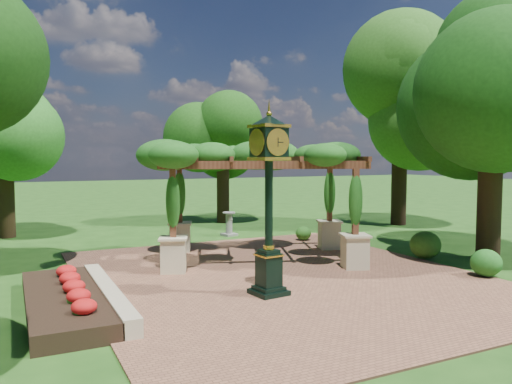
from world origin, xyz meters
name	(u,v)px	position (x,y,z in m)	size (l,w,h in m)	color
ground	(300,286)	(0.00, 0.00, 0.00)	(120.00, 120.00, 0.00)	#1E4714
brick_plaza	(281,276)	(0.00, 1.00, 0.02)	(10.00, 12.00, 0.04)	brown
border_wall	(108,295)	(-4.60, 0.50, 0.20)	(0.35, 5.00, 0.40)	#C6B793
flower_bed	(64,301)	(-5.50, 0.50, 0.18)	(1.50, 5.00, 0.36)	red
pedestal_clock	(269,187)	(-1.14, -0.48, 2.53)	(0.93, 0.93, 4.22)	black
pergola	(260,162)	(0.50, 3.22, 3.08)	(6.89, 5.60, 3.75)	beige
sundial	(229,225)	(1.55, 8.14, 0.43)	(0.65, 0.65, 0.97)	gray
shrub_front	(486,263)	(4.88, -1.50, 0.40)	(0.81, 0.81, 0.73)	#1C5819
shrub_mid	(425,245)	(5.18, 0.98, 0.47)	(0.96, 0.96, 0.86)	#204914
shrub_back	(303,233)	(3.58, 5.64, 0.31)	(0.59, 0.59, 0.53)	#29611C
tree_west_far	(2,109)	(-6.63, 11.71, 5.11)	(3.61, 3.61, 7.47)	#322313
tree_north	(223,128)	(2.94, 12.11, 4.64)	(3.62, 3.62, 6.77)	#2F1F12
tree_east_far	(401,94)	(10.18, 7.70, 6.21)	(4.96, 4.96, 9.03)	black
tree_east_near	(494,60)	(7.10, 0.24, 6.21)	(4.96, 4.96, 9.04)	#332114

